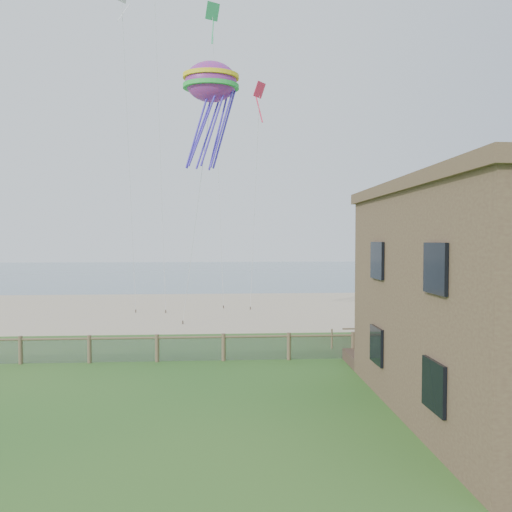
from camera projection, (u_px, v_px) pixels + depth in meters
name	position (u px, v px, depth m)	size (l,w,h in m)	color
ground	(222.00, 410.00, 14.81)	(160.00, 160.00, 0.00)	#25591E
sand_beach	(226.00, 308.00, 36.76)	(72.00, 20.00, 0.02)	#C4B08D
ocean	(227.00, 271.00, 80.65)	(160.00, 68.00, 0.02)	slate
chainlink_fence	(224.00, 349.00, 20.78)	(36.20, 0.20, 1.25)	brown
motel_deck	(512.00, 357.00, 20.58)	(15.00, 2.00, 0.50)	#4E382D
picnic_table	(432.00, 367.00, 18.22)	(1.99, 1.50, 0.84)	#4E382D
octopus_kite	(211.00, 112.00, 26.48)	(3.26, 2.30, 6.72)	#FF2842
kite_white	(122.00, 2.00, 29.85)	(1.01, 0.70, 2.11)	silver
kite_red	(259.00, 99.00, 31.60)	(1.04, 0.70, 2.36)	#F02A4D
kite_green	(213.00, 20.00, 31.89)	(1.13, 0.70, 2.36)	#2EAD62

